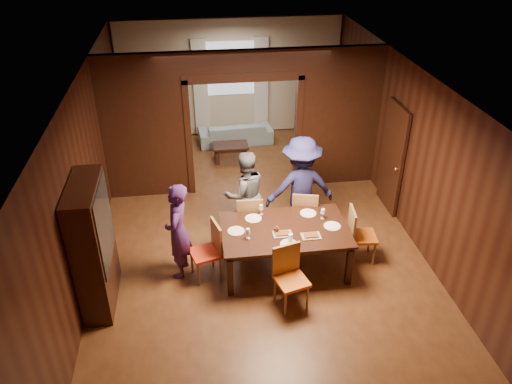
{
  "coord_description": "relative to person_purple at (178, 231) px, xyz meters",
  "views": [
    {
      "loc": [
        -1.0,
        -7.5,
        5.3
      ],
      "look_at": [
        -0.03,
        -0.4,
        1.05
      ],
      "focal_mm": 35.0,
      "sensor_mm": 36.0,
      "label": 1
    }
  ],
  "objects": [
    {
      "name": "plate_far_l",
      "position": [
        1.22,
        0.27,
        -0.05
      ],
      "size": [
        0.27,
        0.27,
        0.01
      ],
      "primitive_type": "cylinder",
      "color": "white",
      "rests_on": "dining_table"
    },
    {
      "name": "wineglass_right",
      "position": [
        2.35,
        0.13,
        0.04
      ],
      "size": [
        0.08,
        0.08,
        0.18
      ],
      "primitive_type": null,
      "color": "silver",
      "rests_on": "dining_table"
    },
    {
      "name": "serving_bowl",
      "position": [
        1.8,
        0.04,
        -0.01
      ],
      "size": [
        0.36,
        0.36,
        0.09
      ],
      "primitive_type": "imported",
      "color": "black",
      "rests_on": "dining_table"
    },
    {
      "name": "hutch",
      "position": [
        -1.18,
        -0.47,
        0.19
      ],
      "size": [
        0.4,
        1.2,
        2.0
      ],
      "primitive_type": "cube",
      "color": "black",
      "rests_on": "floor"
    },
    {
      "name": "curtain_right",
      "position": [
        2.1,
        5.43,
        0.44
      ],
      "size": [
        0.35,
        0.06,
        2.4
      ],
      "primitive_type": "cube",
      "color": "white",
      "rests_on": "back_wall"
    },
    {
      "name": "dining_table",
      "position": [
        1.68,
        -0.08,
        -0.43
      ],
      "size": [
        2.02,
        1.26,
        0.76
      ],
      "primitive_type": "cube",
      "color": "black",
      "rests_on": "floor"
    },
    {
      "name": "plate_near",
      "position": [
        1.66,
        -0.5,
        -0.05
      ],
      "size": [
        0.27,
        0.27,
        0.01
      ],
      "primitive_type": "cylinder",
      "color": "silver",
      "rests_on": "dining_table"
    },
    {
      "name": "floor",
      "position": [
        1.35,
        1.03,
        -0.81
      ],
      "size": [
        9.0,
        9.0,
        0.0
      ],
      "primitive_type": "plane",
      "color": "#532B17",
      "rests_on": "ground"
    },
    {
      "name": "person_purple",
      "position": [
        0.0,
        0.0,
        0.0
      ],
      "size": [
        0.5,
        0.66,
        1.63
      ],
      "primitive_type": "imported",
      "rotation": [
        0.0,
        0.0,
        -1.77
      ],
      "color": "#44205D",
      "rests_on": "floor"
    },
    {
      "name": "plate_far_r",
      "position": [
        2.15,
        0.3,
        -0.05
      ],
      "size": [
        0.27,
        0.27,
        0.01
      ],
      "primitive_type": "cylinder",
      "color": "white",
      "rests_on": "dining_table"
    },
    {
      "name": "curtain_left",
      "position": [
        0.6,
        5.43,
        0.44
      ],
      "size": [
        0.35,
        0.06,
        2.4
      ],
      "primitive_type": "cube",
      "color": "white",
      "rests_on": "back_wall"
    },
    {
      "name": "plate_right",
      "position": [
        2.44,
        -0.12,
        -0.05
      ],
      "size": [
        0.27,
        0.27,
        0.01
      ],
      "primitive_type": "cylinder",
      "color": "white",
      "rests_on": "dining_table"
    },
    {
      "name": "wineglass_far",
      "position": [
        1.37,
        0.39,
        0.04
      ],
      "size": [
        0.08,
        0.08,
        0.18
      ],
      "primitive_type": null,
      "color": "white",
      "rests_on": "dining_table"
    },
    {
      "name": "sofa",
      "position": [
        1.38,
        4.88,
        -0.55
      ],
      "size": [
        1.84,
        0.82,
        0.53
      ],
      "primitive_type": "imported",
      "rotation": [
        0.0,
        0.0,
        3.21
      ],
      "color": "#90ACBD",
      "rests_on": "floor"
    },
    {
      "name": "platter_a",
      "position": [
        1.61,
        -0.24,
        -0.04
      ],
      "size": [
        0.3,
        0.2,
        0.04
      ],
      "primitive_type": "cube",
      "color": "gray",
      "rests_on": "dining_table"
    },
    {
      "name": "condiment_jar",
      "position": [
        1.53,
        -0.17,
        0.0
      ],
      "size": [
        0.08,
        0.08,
        0.11
      ],
      "primitive_type": null,
      "color": "#4F2C12",
      "rests_on": "dining_table"
    },
    {
      "name": "person_grey",
      "position": [
        1.17,
        0.98,
        -0.0
      ],
      "size": [
        0.91,
        0.79,
        1.62
      ],
      "primitive_type": "imported",
      "rotation": [
        0.0,
        0.0,
        3.39
      ],
      "color": "#55575C",
      "rests_on": "floor"
    },
    {
      "name": "chair_right",
      "position": [
        3.01,
        -0.04,
        -0.33
      ],
      "size": [
        0.48,
        0.48,
        0.97
      ],
      "primitive_type": null,
      "rotation": [
        0.0,
        0.0,
        1.46
      ],
      "color": "#C95812",
      "rests_on": "floor"
    },
    {
      "name": "wineglass_left",
      "position": [
        1.07,
        -0.26,
        0.04
      ],
      "size": [
        0.08,
        0.08,
        0.18
      ],
      "primitive_type": null,
      "color": "silver",
      "rests_on": "dining_table"
    },
    {
      "name": "tumbler",
      "position": [
        1.7,
        -0.43,
        0.02
      ],
      "size": [
        0.07,
        0.07,
        0.14
      ],
      "primitive_type": "cylinder",
      "color": "white",
      "rests_on": "dining_table"
    },
    {
      "name": "ceiling",
      "position": [
        1.35,
        1.03,
        2.09
      ],
      "size": [
        5.5,
        9.0,
        0.02
      ],
      "primitive_type": "cube",
      "color": "silver",
      "rests_on": "room_walls"
    },
    {
      "name": "coffee_table",
      "position": [
        1.17,
        3.9,
        -0.61
      ],
      "size": [
        0.8,
        0.5,
        0.4
      ],
      "primitive_type": "cube",
      "color": "black",
      "rests_on": "floor"
    },
    {
      "name": "plate_left",
      "position": [
        0.91,
        -0.05,
        -0.05
      ],
      "size": [
        0.27,
        0.27,
        0.01
      ],
      "primitive_type": "cylinder",
      "color": "silver",
      "rests_on": "dining_table"
    },
    {
      "name": "chair_left",
      "position": [
        0.4,
        -0.14,
        -0.33
      ],
      "size": [
        0.54,
        0.54,
        0.97
      ],
      "primitive_type": null,
      "rotation": [
        0.0,
        0.0,
        -1.29
      ],
      "color": "red",
      "rests_on": "floor"
    },
    {
      "name": "room_walls",
      "position": [
        1.35,
        2.91,
        0.69
      ],
      "size": [
        5.52,
        9.01,
        2.9
      ],
      "color": "black",
      "rests_on": "floor"
    },
    {
      "name": "window_far",
      "position": [
        1.35,
        5.47,
        0.89
      ],
      "size": [
        1.2,
        0.03,
        1.3
      ],
      "primitive_type": "cube",
      "color": "silver",
      "rests_on": "back_wall"
    },
    {
      "name": "chair_near",
      "position": [
        1.62,
        -0.98,
        -0.33
      ],
      "size": [
        0.54,
        0.54,
        0.97
      ],
      "primitive_type": null,
      "rotation": [
        0.0,
        0.0,
        0.27
      ],
      "color": "orange",
      "rests_on": "floor"
    },
    {
      "name": "person_navy",
      "position": [
        2.13,
        0.87,
        0.13
      ],
      "size": [
        1.25,
        0.77,
        1.88
      ],
      "primitive_type": "imported",
      "rotation": [
        0.0,
        0.0,
        3.2
      ],
      "color": "#1C1B45",
      "rests_on": "floor"
    },
    {
      "name": "door_right",
      "position": [
        4.05,
        1.53,
        0.24
      ],
      "size": [
        0.06,
        0.9,
        2.1
      ],
      "primitive_type": "cube",
      "color": "black",
      "rests_on": "floor"
    },
    {
      "name": "chair_far_r",
      "position": [
        2.2,
        0.75,
        -0.33
      ],
      "size": [
        0.54,
        0.54,
        0.97
      ],
      "primitive_type": null,
      "rotation": [
        0.0,
        0.0,
        2.89
      ],
      "color": "#D94A14",
      "rests_on": "floor"
    },
    {
      "name": "platter_b",
      "position": [
        2.04,
        -0.35,
        -0.04
      ],
      "size": [
        0.3,
        0.2,
        0.04
      ],
      "primitive_type": "cube",
      "color": "gray",
      "rests_on": "dining_table"
    },
    {
      "name": "chair_far_l",
      "position": [
        1.2,
        0.71,
        -0.33
      ],
      "size": [
        0.46,
        0.46,
        0.97
      ],
      "primitive_type": null,
      "rotation": [
        0.0,
        0.0,
        3.1
      ],
      "color": "red",
      "rests_on": "floor"
    }
  ]
}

